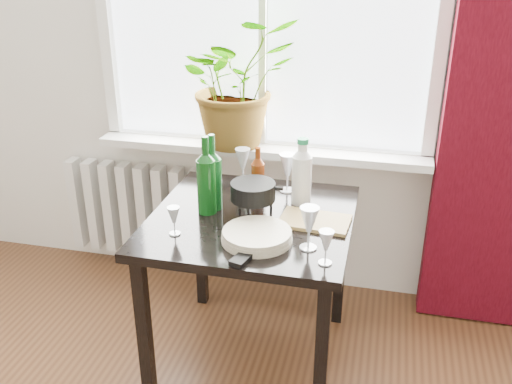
% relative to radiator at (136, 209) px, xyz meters
% --- Properties ---
extents(windowsill, '(1.72, 0.20, 0.04)m').
position_rel_radiator_xyz_m(windowsill, '(0.75, -0.03, 0.44)').
color(windowsill, silver).
rests_on(windowsill, ground).
extents(curtain, '(0.50, 0.12, 2.56)m').
position_rel_radiator_xyz_m(curtain, '(1.87, -0.06, 0.92)').
color(curtain, '#35040D').
rests_on(curtain, ground).
extents(radiator, '(0.80, 0.10, 0.55)m').
position_rel_radiator_xyz_m(radiator, '(0.00, 0.00, 0.00)').
color(radiator, silver).
rests_on(radiator, ground).
extents(table, '(0.85, 0.85, 0.74)m').
position_rel_radiator_xyz_m(table, '(0.85, -0.63, 0.27)').
color(table, black).
rests_on(table, ground).
extents(potted_plant, '(0.77, 0.75, 0.65)m').
position_rel_radiator_xyz_m(potted_plant, '(0.63, -0.03, 0.79)').
color(potted_plant, '#3E7A20').
rests_on(potted_plant, windowsill).
extents(wine_bottle_left, '(0.10, 0.10, 0.35)m').
position_rel_radiator_xyz_m(wine_bottle_left, '(0.65, -0.63, 0.53)').
color(wine_bottle_left, '#0B3E10').
rests_on(wine_bottle_left, table).
extents(wine_bottle_right, '(0.10, 0.10, 0.34)m').
position_rel_radiator_xyz_m(wine_bottle_right, '(0.67, -0.59, 0.53)').
color(wine_bottle_right, '#0C4015').
rests_on(wine_bottle_right, table).
extents(bottle_amber, '(0.07, 0.07, 0.25)m').
position_rel_radiator_xyz_m(bottle_amber, '(0.83, -0.45, 0.48)').
color(bottle_amber, '#65270B').
rests_on(bottle_amber, table).
extents(cleaning_bottle, '(0.10, 0.10, 0.31)m').
position_rel_radiator_xyz_m(cleaning_bottle, '(1.03, -0.45, 0.51)').
color(cleaning_bottle, white).
rests_on(cleaning_bottle, table).
extents(wineglass_front_right, '(0.09, 0.09, 0.18)m').
position_rel_radiator_xyz_m(wineglass_front_right, '(1.13, -0.84, 0.45)').
color(wineglass_front_right, silver).
rests_on(wineglass_front_right, table).
extents(wineglass_far_right, '(0.06, 0.06, 0.14)m').
position_rel_radiator_xyz_m(wineglass_far_right, '(1.20, -0.94, 0.43)').
color(wineglass_far_right, white).
rests_on(wineglass_far_right, table).
extents(wineglass_back_center, '(0.10, 0.10, 0.19)m').
position_rel_radiator_xyz_m(wineglass_back_center, '(0.95, -0.33, 0.45)').
color(wineglass_back_center, silver).
rests_on(wineglass_back_center, table).
extents(wineglass_back_left, '(0.08, 0.08, 0.17)m').
position_rel_radiator_xyz_m(wineglass_back_left, '(0.72, -0.28, 0.45)').
color(wineglass_back_left, silver).
rests_on(wineglass_back_left, table).
extents(wineglass_front_left, '(0.06, 0.06, 0.12)m').
position_rel_radiator_xyz_m(wineglass_front_left, '(0.59, -0.85, 0.42)').
color(wineglass_front_left, silver).
rests_on(wineglass_front_left, table).
extents(plate_stack, '(0.33, 0.33, 0.05)m').
position_rel_radiator_xyz_m(plate_stack, '(0.92, -0.83, 0.38)').
color(plate_stack, beige).
rests_on(plate_stack, table).
extents(fondue_pot, '(0.27, 0.26, 0.15)m').
position_rel_radiator_xyz_m(fondue_pot, '(0.85, -0.61, 0.43)').
color(fondue_pot, black).
rests_on(fondue_pot, table).
extents(tv_remote, '(0.10, 0.19, 0.02)m').
position_rel_radiator_xyz_m(tv_remote, '(0.91, -0.96, 0.37)').
color(tv_remote, black).
rests_on(tv_remote, table).
extents(cutting_board, '(0.30, 0.21, 0.02)m').
position_rel_radiator_xyz_m(cutting_board, '(1.12, -0.62, 0.37)').
color(cutting_board, '#9F8247').
rests_on(cutting_board, table).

